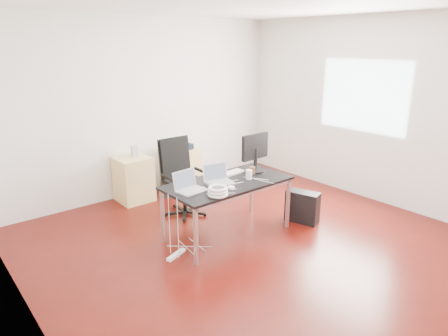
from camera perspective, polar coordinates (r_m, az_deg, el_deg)
room_shell at (r=4.61m, az=4.70°, el=5.08°), size 5.00×5.00×5.00m
desk at (r=5.01m, az=0.54°, el=-2.52°), size 1.60×0.80×0.73m
office_chair at (r=5.74m, az=-6.20°, el=-0.74°), size 0.49×0.51×1.08m
filing_cabinet_left at (r=6.40m, az=-12.78°, el=-1.57°), size 0.50×0.50×0.70m
filing_cabinet_right at (r=6.81m, az=-6.19°, el=-0.06°), size 0.50×0.50×0.70m
pc_tower at (r=5.65m, az=11.12°, el=-5.46°), size 0.33×0.49×0.44m
wastebasket at (r=6.54m, az=-7.99°, el=-2.83°), size 0.26×0.26×0.28m
power_strip at (r=4.81m, az=-6.85°, el=-12.19°), size 0.30×0.16×0.04m
laptop_left at (r=4.68m, az=-4.98°, el=-2.62°), size 0.35×0.28×0.23m
laptop_right at (r=4.93m, az=-0.80°, el=-1.51°), size 0.38×0.32×0.23m
monitor at (r=5.34m, az=4.45°, el=2.49°), size 0.45×0.26×0.51m
keyboard at (r=5.26m, az=0.82°, el=-0.79°), size 0.45×0.18×0.02m
cup_white at (r=5.07m, az=3.58°, el=-0.93°), size 0.10×0.10×0.12m
cup_brown at (r=5.27m, az=4.06°, el=-0.35°), size 0.10×0.10×0.10m
cable_coil at (r=4.52m, az=-0.89°, el=-3.35°), size 0.24×0.24×0.11m
power_adapter at (r=4.74m, az=1.00°, el=-2.81°), size 0.09×0.09×0.03m
speaker at (r=6.31m, az=-12.68°, el=2.36°), size 0.10×0.09×0.18m
navy_garment at (r=6.65m, az=-5.98°, el=3.04°), size 0.32×0.27×0.09m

